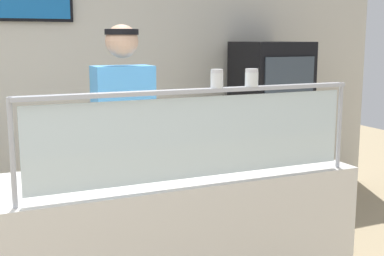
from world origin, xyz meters
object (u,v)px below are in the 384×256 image
Objects in this scene: pizza_tray at (146,167)px; pizza_server at (144,164)px; drink_fridge at (270,127)px; worker_figure at (125,142)px; parmesan_shaker at (217,80)px; pepper_flake_shaker at (252,79)px.

pizza_tray is 0.03m from pizza_server.
worker_figure is at bearing -150.39° from drink_fridge.
worker_figure reaches higher than parmesan_shaker.
pizza_tray is 0.54m from worker_figure.
drink_fridge is (1.81, 1.54, -0.15)m from pizza_tray.
pizza_server is at bearing -96.27° from worker_figure.
pizza_tray is 0.77m from pepper_flake_shaker.
drink_fridge is at bearing 50.94° from parmesan_shaker.
pepper_flake_shaker is 0.05× the size of drink_fridge.
worker_figure is at bearing 101.99° from parmesan_shaker.
drink_fridge reaches higher than pizza_server.
pizza_server is at bearing 141.04° from pepper_flake_shaker.
parmesan_shaker is at bearing -129.06° from drink_fridge.
worker_figure is (-0.39, 0.93, -0.47)m from pepper_flake_shaker.
worker_figure reaches higher than pizza_tray.
drink_fridge is at bearing 40.43° from pizza_tray.
drink_fridge reaches higher than pizza_tray.
drink_fridge is at bearing 36.71° from pizza_server.
pizza_server is at bearing -128.50° from pizza_tray.
worker_figure reaches higher than drink_fridge.
pizza_server is at bearing -139.45° from drink_fridge.
worker_figure is 1.07× the size of drink_fridge.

